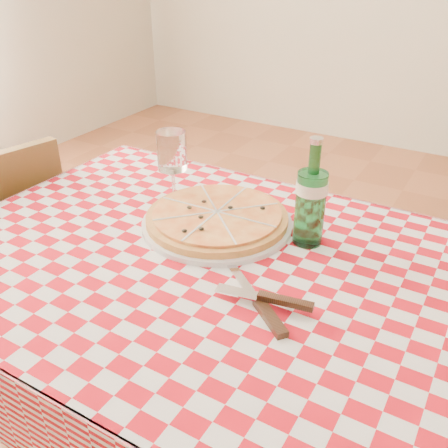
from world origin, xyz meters
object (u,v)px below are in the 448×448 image
(chair_far, at_px, (3,253))
(water_bottle, at_px, (311,193))
(dining_table, at_px, (218,298))
(pizza_plate, at_px, (217,217))
(wine_glass, at_px, (173,168))

(chair_far, distance_m, water_bottle, 1.05)
(chair_far, bearing_deg, water_bottle, -159.40)
(dining_table, bearing_deg, water_bottle, 52.87)
(chair_far, xyz_separation_m, pizza_plate, (0.75, 0.10, 0.29))
(chair_far, relative_size, water_bottle, 3.38)
(chair_far, bearing_deg, dining_table, -170.16)
(dining_table, bearing_deg, pizza_plate, 121.84)
(water_bottle, distance_m, wine_glass, 0.39)
(dining_table, distance_m, water_bottle, 0.32)
(water_bottle, bearing_deg, dining_table, -127.13)
(dining_table, xyz_separation_m, chair_far, (-0.83, 0.03, -0.17))
(dining_table, height_order, pizza_plate, pizza_plate)
(wine_glass, bearing_deg, dining_table, -37.23)
(dining_table, xyz_separation_m, wine_glass, (-0.25, 0.19, 0.20))
(chair_far, height_order, wine_glass, wine_glass)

